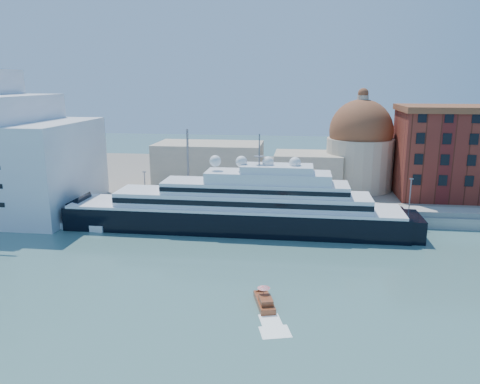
# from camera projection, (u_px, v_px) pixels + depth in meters

# --- Properties ---
(ground) EXTENTS (400.00, 400.00, 0.00)m
(ground) POSITION_uv_depth(u_px,v_px,m) (260.00, 274.00, 77.54)
(ground) COLOR #3D6A69
(ground) RESTS_ON ground
(quay) EXTENTS (180.00, 10.00, 2.50)m
(quay) POSITION_uv_depth(u_px,v_px,m) (273.00, 212.00, 110.03)
(quay) COLOR gray
(quay) RESTS_ON ground
(land) EXTENTS (260.00, 72.00, 2.00)m
(land) POSITION_uv_depth(u_px,v_px,m) (281.00, 178.00, 149.61)
(land) COLOR slate
(land) RESTS_ON ground
(quay_fence) EXTENTS (180.00, 0.10, 1.20)m
(quay_fence) POSITION_uv_depth(u_px,v_px,m) (272.00, 209.00, 105.26)
(quay_fence) COLOR slate
(quay_fence) RESTS_ON quay
(superyacht) EXTENTS (81.16, 11.25, 24.25)m
(superyacht) POSITION_uv_depth(u_px,v_px,m) (223.00, 211.00, 100.03)
(superyacht) COLOR black
(superyacht) RESTS_ON ground
(service_barge) EXTENTS (12.42, 5.29, 2.71)m
(service_barge) POSITION_uv_depth(u_px,v_px,m) (83.00, 225.00, 101.57)
(service_barge) COLOR white
(service_barge) RESTS_ON ground
(water_taxi) EXTENTS (3.73, 6.68, 3.01)m
(water_taxi) POSITION_uv_depth(u_px,v_px,m) (265.00, 301.00, 66.61)
(water_taxi) COLOR brown
(water_taxi) RESTS_ON ground
(church) EXTENTS (66.00, 18.00, 25.50)m
(church) POSITION_uv_depth(u_px,v_px,m) (302.00, 156.00, 129.82)
(church) COLOR beige
(church) RESTS_ON land
(lamp_posts) EXTENTS (120.80, 2.40, 18.00)m
(lamp_posts) POSITION_uv_depth(u_px,v_px,m) (219.00, 176.00, 107.97)
(lamp_posts) COLOR slate
(lamp_posts) RESTS_ON quay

